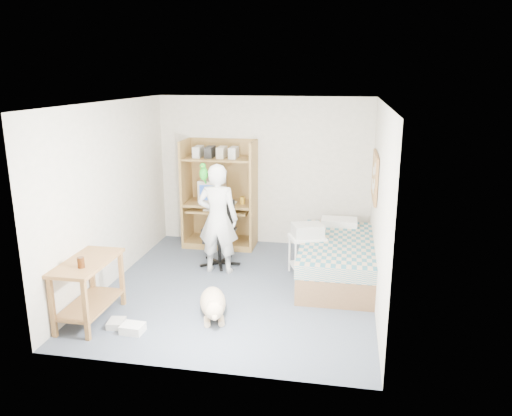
% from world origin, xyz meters
% --- Properties ---
extents(floor, '(4.00, 4.00, 0.00)m').
position_xyz_m(floor, '(0.00, 0.00, 0.00)').
color(floor, '#485462').
rests_on(floor, ground).
extents(wall_back, '(3.60, 0.02, 2.50)m').
position_xyz_m(wall_back, '(0.00, 2.00, 1.25)').
color(wall_back, beige).
rests_on(wall_back, floor).
extents(wall_right, '(0.02, 4.00, 2.50)m').
position_xyz_m(wall_right, '(1.80, 0.00, 1.25)').
color(wall_right, beige).
rests_on(wall_right, floor).
extents(wall_left, '(0.02, 4.00, 2.50)m').
position_xyz_m(wall_left, '(-1.80, 0.00, 1.25)').
color(wall_left, beige).
rests_on(wall_left, floor).
extents(ceiling, '(3.60, 4.00, 0.02)m').
position_xyz_m(ceiling, '(0.00, 0.00, 2.50)').
color(ceiling, white).
rests_on(ceiling, wall_back).
extents(computer_hutch, '(1.20, 0.63, 1.80)m').
position_xyz_m(computer_hutch, '(-0.70, 1.74, 0.82)').
color(computer_hutch, brown).
rests_on(computer_hutch, floor).
extents(bed, '(1.02, 2.02, 0.66)m').
position_xyz_m(bed, '(1.30, 0.62, 0.29)').
color(bed, brown).
rests_on(bed, floor).
extents(side_desk, '(0.50, 1.00, 0.75)m').
position_xyz_m(side_desk, '(-1.55, -1.20, 0.49)').
color(side_desk, brown).
rests_on(side_desk, floor).
extents(corkboard, '(0.04, 0.94, 0.66)m').
position_xyz_m(corkboard, '(1.77, 0.90, 1.45)').
color(corkboard, '#A17D48').
rests_on(corkboard, wall_right).
extents(office_chair, '(0.55, 0.55, 0.98)m').
position_xyz_m(office_chair, '(-0.48, 0.85, 0.35)').
color(office_chair, black).
rests_on(office_chair, floor).
extents(person, '(0.59, 0.39, 1.63)m').
position_xyz_m(person, '(-0.43, 0.55, 0.81)').
color(person, silver).
rests_on(person, floor).
extents(parrot, '(0.12, 0.21, 0.33)m').
position_xyz_m(parrot, '(-0.63, 0.56, 1.49)').
color(parrot, '#148D16').
rests_on(parrot, person).
extents(dog, '(0.50, 0.95, 0.36)m').
position_xyz_m(dog, '(-0.14, -0.83, 0.16)').
color(dog, '#D1B48C').
rests_on(dog, floor).
extents(printer_cart, '(0.60, 0.54, 0.59)m').
position_xyz_m(printer_cart, '(0.86, 0.67, 0.39)').
color(printer_cart, white).
rests_on(printer_cart, floor).
extents(printer, '(0.51, 0.45, 0.18)m').
position_xyz_m(printer, '(0.86, 0.67, 0.68)').
color(printer, '#B5B6B0').
rests_on(printer, printer_cart).
extents(crt_monitor, '(0.40, 0.42, 0.36)m').
position_xyz_m(crt_monitor, '(-0.84, 1.75, 0.95)').
color(crt_monitor, beige).
rests_on(crt_monitor, computer_hutch).
extents(keyboard, '(0.47, 0.23, 0.03)m').
position_xyz_m(keyboard, '(-0.72, 1.58, 0.67)').
color(keyboard, beige).
rests_on(keyboard, computer_hutch).
extents(pencil_cup, '(0.08, 0.08, 0.12)m').
position_xyz_m(pencil_cup, '(-0.30, 1.65, 0.82)').
color(pencil_cup, gold).
rests_on(pencil_cup, computer_hutch).
extents(drink_glass, '(0.08, 0.08, 0.12)m').
position_xyz_m(drink_glass, '(-1.50, -1.40, 0.81)').
color(drink_glass, '#3B1C09').
rests_on(drink_glass, side_desk).
extents(floor_box_a, '(0.26, 0.21, 0.10)m').
position_xyz_m(floor_box_a, '(-0.94, -1.40, 0.05)').
color(floor_box_a, white).
rests_on(floor_box_a, floor).
extents(floor_box_b, '(0.21, 0.24, 0.08)m').
position_xyz_m(floor_box_b, '(-1.18, -1.31, 0.04)').
color(floor_box_b, '#B7B8B2').
rests_on(floor_box_b, floor).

